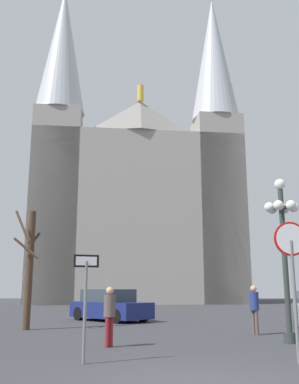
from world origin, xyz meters
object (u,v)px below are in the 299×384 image
cathedral (136,198)px  pedestrian_walking (254,305)px  street_lamp (283,235)px  bare_tree (29,266)px  one_way_arrow_sign (85,294)px  pedestrian_standing (109,311)px  stop_sign (292,262)px  parked_car_near_navy (110,306)px

cathedral → pedestrian_walking: size_ratio=21.77×
street_lamp → bare_tree: street_lamp is taller
one_way_arrow_sign → bare_tree: bearing=113.2°
cathedral → one_way_arrow_sign: cathedral is taller
cathedral → pedestrian_standing: size_ratio=22.54×
cathedral → stop_sign: bearing=-83.6°
bare_tree → pedestrian_walking: bare_tree is taller
street_lamp → pedestrian_walking: size_ratio=2.97×
street_lamp → one_way_arrow_sign: bearing=-148.0°
cathedral → parked_car_near_navy: size_ratio=8.32×
street_lamp → parked_car_near_navy: 10.81m
one_way_arrow_sign → pedestrian_walking: 7.66m
pedestrian_standing → one_way_arrow_sign: bearing=-96.9°
cathedral → street_lamp: bearing=-81.4°
bare_tree → parked_car_near_navy: (2.84, 4.57, -1.70)m
bare_tree → parked_car_near_navy: bare_tree is taller
parked_car_near_navy → pedestrian_walking: pedestrian_walking is taller
pedestrian_walking → cathedral: bearing=98.4°
pedestrian_walking → pedestrian_standing: pedestrian_walking is taller
street_lamp → pedestrian_standing: bearing=-171.4°
bare_tree → pedestrian_standing: size_ratio=2.89×
stop_sign → parked_car_near_navy: stop_sign is taller
one_way_arrow_sign → parked_car_near_navy: (-0.41, 12.16, -0.73)m
stop_sign → street_lamp: size_ratio=0.62×
street_lamp → bare_tree: bearing=154.6°
stop_sign → one_way_arrow_sign: size_ratio=1.33×
one_way_arrow_sign → parked_car_near_navy: 12.19m
bare_tree → pedestrian_walking: bearing=-12.7°
one_way_arrow_sign → street_lamp: 6.70m
stop_sign → bare_tree: bare_tree is taller
one_way_arrow_sign → pedestrian_standing: bearing=83.1°
street_lamp → pedestrian_walking: street_lamp is taller
one_way_arrow_sign → pedestrian_standing: 2.72m
stop_sign → bare_tree: 10.88m
cathedral → one_way_arrow_sign: size_ratio=15.72×
stop_sign → street_lamp: bearing=74.7°
one_way_arrow_sign → bare_tree: 8.32m
one_way_arrow_sign → pedestrian_walking: one_way_arrow_sign is taller
bare_tree → stop_sign: bearing=-44.1°
parked_car_near_navy → stop_sign: bearing=-67.7°
parked_car_near_navy → pedestrian_walking: 8.46m
cathedral → one_way_arrow_sign: bearing=-90.5°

